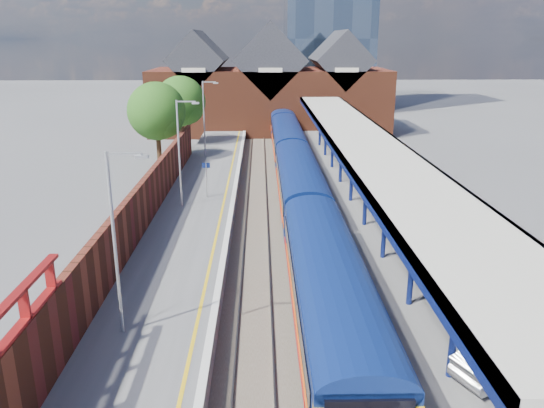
{
  "coord_description": "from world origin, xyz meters",
  "views": [
    {
      "loc": [
        -1.21,
        -11.94,
        11.66
      ],
      "look_at": [
        -0.57,
        17.12,
        2.6
      ],
      "focal_mm": 35.0,
      "sensor_mm": 36.0,
      "label": 1
    }
  ],
  "objects_px": {
    "lamp_post_c": "(181,147)",
    "platform_sign": "(206,174)",
    "parked_car_red": "(530,326)",
    "parked_car_blue": "(469,285)",
    "lamp_post_d": "(205,114)",
    "train": "(292,157)",
    "lamp_post_b": "(118,234)",
    "parked_car_dark": "(452,245)",
    "parked_car_silver": "(508,358)"
  },
  "relations": [
    {
      "from": "parked_car_dark",
      "to": "lamp_post_c",
      "type": "bearing_deg",
      "value": 38.74
    },
    {
      "from": "train",
      "to": "parked_car_silver",
      "type": "xyz_separation_m",
      "value": [
        5.38,
        -29.1,
        -0.47
      ]
    },
    {
      "from": "parked_car_blue",
      "to": "lamp_post_b",
      "type": "bearing_deg",
      "value": 89.26
    },
    {
      "from": "lamp_post_d",
      "to": "parked_car_dark",
      "type": "distance_m",
      "value": 29.36
    },
    {
      "from": "lamp_post_c",
      "to": "parked_car_silver",
      "type": "relative_size",
      "value": 1.76
    },
    {
      "from": "parked_car_silver",
      "to": "parked_car_blue",
      "type": "height_order",
      "value": "parked_car_silver"
    },
    {
      "from": "train",
      "to": "lamp_post_d",
      "type": "bearing_deg",
      "value": 142.87
    },
    {
      "from": "lamp_post_b",
      "to": "lamp_post_c",
      "type": "height_order",
      "value": "same"
    },
    {
      "from": "platform_sign",
      "to": "parked_car_silver",
      "type": "bearing_deg",
      "value": -60.57
    },
    {
      "from": "platform_sign",
      "to": "parked_car_blue",
      "type": "distance_m",
      "value": 20.01
    },
    {
      "from": "parked_car_dark",
      "to": "parked_car_blue",
      "type": "distance_m",
      "value": 4.35
    },
    {
      "from": "lamp_post_b",
      "to": "lamp_post_d",
      "type": "relative_size",
      "value": 1.0
    },
    {
      "from": "lamp_post_b",
      "to": "parked_car_dark",
      "type": "relative_size",
      "value": 1.46
    },
    {
      "from": "parked_car_red",
      "to": "lamp_post_d",
      "type": "bearing_deg",
      "value": 5.41
    },
    {
      "from": "platform_sign",
      "to": "train",
      "type": "bearing_deg",
      "value": 51.12
    },
    {
      "from": "train",
      "to": "parked_car_dark",
      "type": "height_order",
      "value": "train"
    },
    {
      "from": "train",
      "to": "parked_car_blue",
      "type": "relative_size",
      "value": 16.55
    },
    {
      "from": "parked_car_blue",
      "to": "platform_sign",
      "type": "bearing_deg",
      "value": 28.37
    },
    {
      "from": "parked_car_dark",
      "to": "parked_car_blue",
      "type": "bearing_deg",
      "value": 150.33
    },
    {
      "from": "lamp_post_c",
      "to": "parked_car_dark",
      "type": "relative_size",
      "value": 1.46
    },
    {
      "from": "lamp_post_b",
      "to": "platform_sign",
      "type": "relative_size",
      "value": 2.8
    },
    {
      "from": "parked_car_dark",
      "to": "parked_car_blue",
      "type": "height_order",
      "value": "parked_car_dark"
    },
    {
      "from": "lamp_post_d",
      "to": "platform_sign",
      "type": "bearing_deg",
      "value": -84.44
    },
    {
      "from": "train",
      "to": "parked_car_red",
      "type": "height_order",
      "value": "train"
    },
    {
      "from": "lamp_post_c",
      "to": "platform_sign",
      "type": "height_order",
      "value": "lamp_post_c"
    },
    {
      "from": "platform_sign",
      "to": "parked_car_red",
      "type": "distance_m",
      "value": 23.48
    },
    {
      "from": "parked_car_red",
      "to": "lamp_post_c",
      "type": "bearing_deg",
      "value": 22.13
    },
    {
      "from": "platform_sign",
      "to": "parked_car_silver",
      "type": "xyz_separation_m",
      "value": [
        11.88,
        -21.05,
        -1.04
      ]
    },
    {
      "from": "train",
      "to": "lamp_post_b",
      "type": "xyz_separation_m",
      "value": [
        -7.86,
        -26.05,
        2.87
      ]
    },
    {
      "from": "parked_car_dark",
      "to": "train",
      "type": "bearing_deg",
      "value": 0.33
    },
    {
      "from": "parked_car_silver",
      "to": "parked_car_blue",
      "type": "bearing_deg",
      "value": -34.22
    },
    {
      "from": "lamp_post_c",
      "to": "parked_car_silver",
      "type": "distance_m",
      "value": 23.43
    },
    {
      "from": "train",
      "to": "lamp_post_d",
      "type": "xyz_separation_m",
      "value": [
        -7.86,
        5.95,
        2.87
      ]
    },
    {
      "from": "parked_car_red",
      "to": "parked_car_blue",
      "type": "bearing_deg",
      "value": -7.12
    },
    {
      "from": "lamp_post_b",
      "to": "lamp_post_d",
      "type": "bearing_deg",
      "value": 90.0
    },
    {
      "from": "lamp_post_b",
      "to": "lamp_post_c",
      "type": "bearing_deg",
      "value": 90.0
    },
    {
      "from": "train",
      "to": "platform_sign",
      "type": "relative_size",
      "value": 26.36
    },
    {
      "from": "lamp_post_c",
      "to": "parked_car_red",
      "type": "distance_m",
      "value": 22.95
    },
    {
      "from": "train",
      "to": "parked_car_silver",
      "type": "height_order",
      "value": "train"
    },
    {
      "from": "lamp_post_b",
      "to": "parked_car_dark",
      "type": "xyz_separation_m",
      "value": [
        14.84,
        6.88,
        -3.3
      ]
    },
    {
      "from": "parked_car_silver",
      "to": "parked_car_dark",
      "type": "height_order",
      "value": "parked_car_dark"
    },
    {
      "from": "lamp_post_d",
      "to": "lamp_post_b",
      "type": "bearing_deg",
      "value": -90.0
    },
    {
      "from": "parked_car_red",
      "to": "parked_car_blue",
      "type": "height_order",
      "value": "parked_car_red"
    },
    {
      "from": "parked_car_red",
      "to": "parked_car_blue",
      "type": "distance_m",
      "value": 3.87
    },
    {
      "from": "train",
      "to": "lamp_post_c",
      "type": "height_order",
      "value": "lamp_post_c"
    },
    {
      "from": "platform_sign",
      "to": "parked_car_blue",
      "type": "height_order",
      "value": "platform_sign"
    },
    {
      "from": "train",
      "to": "platform_sign",
      "type": "height_order",
      "value": "platform_sign"
    },
    {
      "from": "lamp_post_d",
      "to": "train",
      "type": "bearing_deg",
      "value": -37.13
    },
    {
      "from": "platform_sign",
      "to": "parked_car_blue",
      "type": "bearing_deg",
      "value": -50.44
    },
    {
      "from": "train",
      "to": "parked_car_red",
      "type": "relative_size",
      "value": 15.26
    }
  ]
}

